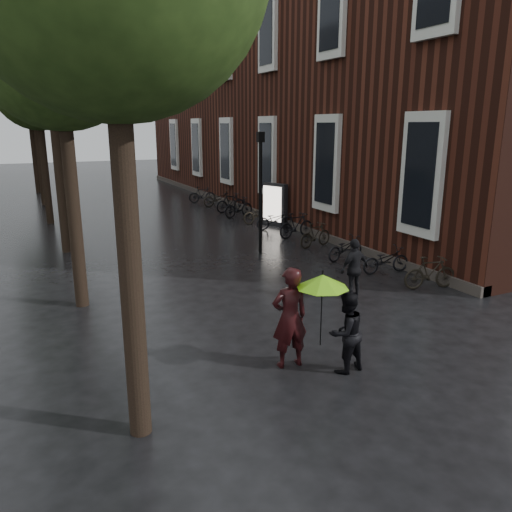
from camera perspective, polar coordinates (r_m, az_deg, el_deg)
ground at (r=8.89m, az=15.77°, el=-15.72°), size 120.00×120.00×0.00m
brick_building at (r=29.65m, az=6.84°, el=17.72°), size 10.20×33.20×12.00m
street_trees at (r=21.65m, az=-23.41°, el=18.71°), size 4.33×34.03×8.91m
person_burgundy at (r=9.32m, az=3.87°, el=-7.03°), size 0.74×0.51×1.94m
person_black at (r=9.33m, az=10.24°, el=-8.59°), size 0.82×0.68×1.53m
lime_umbrella at (r=8.99m, az=7.60°, el=-2.88°), size 0.97×0.97×1.44m
pedestrian_walking at (r=13.23m, az=11.18°, el=-1.43°), size 0.98×0.54×1.59m
parked_bicycles at (r=21.91m, az=1.71°, el=4.37°), size 2.10×18.44×1.03m
ad_lightbox at (r=22.44m, az=2.17°, el=5.89°), size 0.29×1.26×1.91m
lamp_post at (r=17.29m, az=0.51°, el=8.55°), size 0.22×0.22×4.19m
cycle_sign at (r=24.84m, az=-20.14°, el=7.80°), size 0.14×0.49×2.70m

